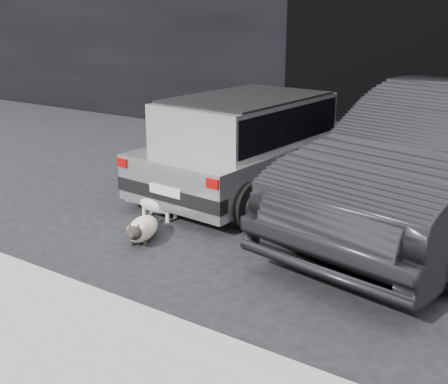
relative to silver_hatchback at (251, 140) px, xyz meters
The scene contains 8 objects.
ground 1.10m from the silver_hatchback, 100.10° to the right, with size 80.00×80.00×0.00m, color black.
building_facade 5.53m from the silver_hatchback, 80.64° to the left, with size 34.00×4.00×5.00m, color black.
garage_opening 3.32m from the silver_hatchback, 74.90° to the left, with size 4.00×0.10×2.60m, color black.
curb 3.60m from the silver_hatchback, 76.09° to the right, with size 18.00×0.25×0.12m, color #969590.
silver_hatchback is the anchor object (origin of this frame).
second_car 2.46m from the silver_hatchback, ahead, with size 1.67×4.78×1.57m, color black.
cat_siamese 2.22m from the silver_hatchback, 90.85° to the right, with size 0.51×0.77×0.29m.
cat_white 1.60m from the silver_hatchback, 101.18° to the right, with size 0.87×0.31×0.41m.
Camera 1 is at (3.87, -5.37, 2.32)m, focal length 45.00 mm.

